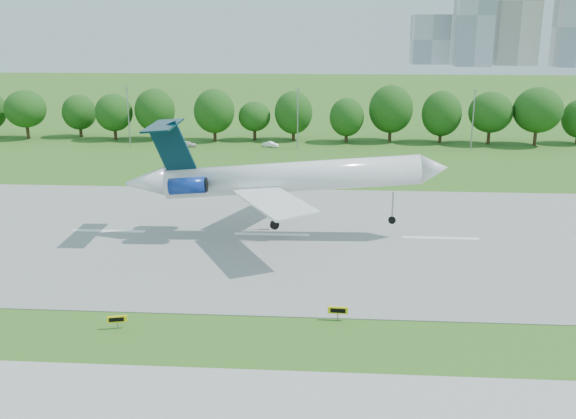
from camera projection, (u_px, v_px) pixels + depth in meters
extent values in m
plane|color=#38671B|center=(490.00, 337.00, 51.65)|extent=(600.00, 600.00, 0.00)
cube|color=gray|center=(440.00, 238.00, 75.63)|extent=(400.00, 45.00, 0.08)
cylinder|color=#382314|center=(122.00, 130.00, 143.37)|extent=(0.70, 0.70, 3.60)
sphere|color=#1A4110|center=(120.00, 111.00, 142.16)|extent=(8.40, 8.40, 8.40)
cylinder|color=#382314|center=(300.00, 132.00, 140.74)|extent=(0.70, 0.70, 3.60)
sphere|color=#1A4110|center=(300.00, 112.00, 139.53)|extent=(8.40, 8.40, 8.40)
cylinder|color=#382314|center=(485.00, 134.00, 138.11)|extent=(0.70, 0.70, 3.60)
sphere|color=#1A4110|center=(487.00, 114.00, 136.91)|extent=(8.40, 8.40, 8.40)
cylinder|color=gray|center=(129.00, 118.00, 132.29)|extent=(0.24, 0.24, 12.00)
cube|color=gray|center=(126.00, 88.00, 130.62)|extent=(0.90, 0.25, 0.18)
cylinder|color=gray|center=(298.00, 119.00, 129.99)|extent=(0.24, 0.24, 12.00)
cube|color=gray|center=(298.00, 89.00, 128.32)|extent=(0.90, 0.25, 0.18)
cylinder|color=gray|center=(473.00, 121.00, 127.70)|extent=(0.24, 0.24, 12.00)
cube|color=gray|center=(475.00, 90.00, 126.02)|extent=(0.90, 0.25, 0.18)
cube|color=#B2B2B7|center=(474.00, 16.00, 402.81)|extent=(22.00, 22.00, 62.00)
cube|color=beige|center=(518.00, 1.00, 412.76)|extent=(26.00, 26.00, 80.00)
cube|color=#B2B2B7|center=(573.00, 27.00, 395.99)|extent=(20.00, 20.00, 48.00)
cube|color=#B2B2B7|center=(430.00, 39.00, 432.42)|extent=(24.00, 24.00, 32.00)
cylinder|color=white|center=(292.00, 177.00, 74.82)|extent=(29.94, 4.71, 5.46)
cone|color=white|center=(434.00, 168.00, 74.10)|extent=(3.53, 3.60, 3.67)
cone|color=white|center=(146.00, 182.00, 75.46)|extent=(5.11, 3.67, 3.77)
cube|color=white|center=(274.00, 201.00, 68.51)|extent=(10.31, 13.69, 0.58)
cube|color=white|center=(279.00, 173.00, 81.82)|extent=(9.50, 13.77, 0.58)
cube|color=#04242F|center=(173.00, 150.00, 74.30)|extent=(5.35, 0.72, 6.76)
cube|color=#04242F|center=(163.00, 125.00, 73.55)|extent=(3.56, 9.52, 0.43)
cylinder|color=navy|center=(187.00, 186.00, 72.78)|extent=(4.34, 2.06, 2.16)
cylinder|color=navy|center=(195.00, 176.00, 77.72)|extent=(4.34, 2.06, 2.16)
cylinder|color=gray|center=(393.00, 206.00, 75.47)|extent=(0.20, 0.20, 3.46)
cylinder|color=black|center=(392.00, 220.00, 75.94)|extent=(0.90, 0.33, 0.89)
cylinder|color=gray|center=(274.00, 210.00, 73.72)|extent=(0.24, 0.24, 3.46)
cylinder|color=black|center=(275.00, 225.00, 74.20)|extent=(1.11, 0.49, 1.09)
cylinder|color=gray|center=(276.00, 201.00, 77.90)|extent=(0.24, 0.24, 3.46)
cylinder|color=black|center=(276.00, 214.00, 78.38)|extent=(1.11, 0.49, 1.09)
cube|color=gray|center=(118.00, 325.00, 53.01)|extent=(0.12, 0.12, 0.70)
cube|color=yellow|center=(117.00, 319.00, 52.87)|extent=(1.61, 0.56, 0.55)
cube|color=black|center=(117.00, 320.00, 52.76)|extent=(1.18, 0.30, 0.35)
cube|color=gray|center=(338.00, 316.00, 54.55)|extent=(0.11, 0.11, 0.75)
cube|color=yellow|center=(338.00, 310.00, 54.40)|extent=(1.73, 0.28, 0.59)
cube|color=black|center=(338.00, 311.00, 54.29)|extent=(1.29, 0.09, 0.38)
imported|color=white|center=(271.00, 144.00, 133.42)|extent=(3.52, 2.35, 1.10)
imported|color=silver|center=(188.00, 144.00, 133.39)|extent=(3.69, 1.59, 1.24)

